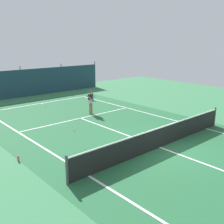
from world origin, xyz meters
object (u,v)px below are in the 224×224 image
parked_car (40,81)px  water_bottle (18,158)px  tennis_ball_midcourt (66,99)px  tennis_net (160,137)px  tennis_ball_near_player (74,130)px  tennis_player (91,100)px

parked_car → water_bottle: size_ratio=17.52×
tennis_ball_midcourt → water_bottle: (-7.86, -8.96, 0.09)m
tennis_net → tennis_ball_midcourt: size_ratio=153.33×
tennis_ball_near_player → tennis_ball_midcourt: bearing=61.2°
tennis_player → water_bottle: tennis_player is taller
tennis_net → water_bottle: tennis_net is taller
parked_car → tennis_player: bearing=80.1°
tennis_net → tennis_player: tennis_player is taller
tennis_player → water_bottle: 7.74m
tennis_player → tennis_ball_midcourt: (1.20, 5.11, -0.93)m
tennis_player → tennis_ball_midcourt: bearing=-125.3°
tennis_net → tennis_ball_near_player: bearing=109.9°
tennis_net → tennis_ball_midcourt: tennis_net is taller
tennis_net → tennis_ball_near_player: size_ratio=153.33×
parked_car → water_bottle: bearing=60.2°
tennis_ball_near_player → tennis_ball_midcourt: same height
tennis_net → tennis_ball_midcourt: (2.33, 11.89, -0.48)m
tennis_net → parked_car: size_ratio=2.41×
tennis_net → water_bottle: 6.28m
tennis_player → water_bottle: bearing=8.0°
parked_car → tennis_ball_near_player: bearing=70.5°
tennis_ball_near_player → tennis_player: bearing=37.9°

